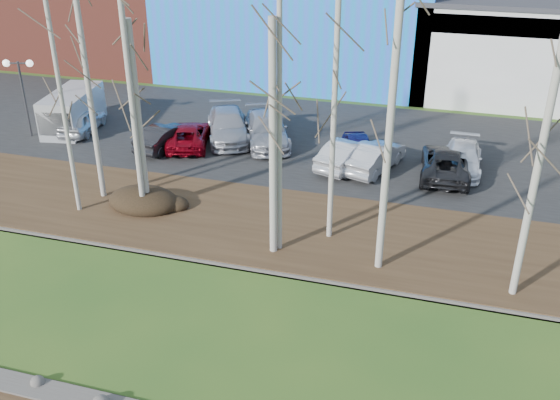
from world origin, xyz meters
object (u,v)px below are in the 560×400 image
(car_1, at_px, (166,137))
(car_5, at_px, (375,157))
(van_grey, at_px, (71,111))
(car_2, at_px, (189,135))
(car_3, at_px, (228,125))
(car_8, at_px, (347,154))
(street_lamp, at_px, (20,77))
(car_4, at_px, (359,150))
(car_9, at_px, (266,129))
(car_6, at_px, (445,163))
(car_7, at_px, (463,158))
(car_0, at_px, (82,121))

(car_1, height_order, car_5, car_5)
(van_grey, bearing_deg, car_2, -14.12)
(car_3, xyz_separation_m, car_8, (7.39, -2.07, -0.07))
(street_lamp, height_order, car_4, street_lamp)
(car_4, relative_size, car_9, 0.74)
(car_2, distance_m, car_6, 14.06)
(street_lamp, bearing_deg, car_2, -8.19)
(street_lamp, distance_m, car_2, 10.10)
(car_3, distance_m, car_6, 12.48)
(car_7, xyz_separation_m, van_grey, (-22.73, -0.35, 0.46))
(car_9, xyz_separation_m, van_grey, (-11.89, -1.14, 0.31))
(car_4, distance_m, car_8, 0.93)
(car_2, height_order, car_4, car_4)
(van_grey, bearing_deg, car_7, -9.17)
(car_7, bearing_deg, car_8, -168.03)
(street_lamp, height_order, car_8, street_lamp)
(car_0, relative_size, car_3, 0.74)
(car_1, height_order, van_grey, van_grey)
(car_8, bearing_deg, car_3, 1.90)
(car_3, relative_size, car_9, 1.00)
(car_1, bearing_deg, van_grey, 1.63)
(car_5, xyz_separation_m, car_6, (3.54, 0.25, -0.03))
(car_6, bearing_deg, car_1, -1.02)
(car_5, bearing_deg, street_lamp, 19.71)
(car_2, distance_m, car_7, 14.91)
(car_1, bearing_deg, car_6, -166.09)
(car_3, bearing_deg, car_2, -159.35)
(car_9, relative_size, van_grey, 1.03)
(car_1, bearing_deg, street_lamp, 15.08)
(street_lamp, distance_m, van_grey, 3.44)
(car_4, relative_size, car_8, 0.91)
(street_lamp, relative_size, car_9, 0.81)
(car_1, bearing_deg, car_2, -137.59)
(car_6, distance_m, van_grey, 21.92)
(street_lamp, height_order, car_6, street_lamp)
(street_lamp, relative_size, car_6, 0.88)
(car_2, xyz_separation_m, car_7, (14.88, 0.91, 0.02))
(street_lamp, relative_size, car_8, 1.01)
(car_2, bearing_deg, car_9, -173.82)
(car_0, distance_m, car_1, 5.95)
(car_3, relative_size, car_6, 1.08)
(car_9, height_order, van_grey, van_grey)
(street_lamp, height_order, car_1, street_lamp)
(car_1, relative_size, van_grey, 0.77)
(car_4, xyz_separation_m, car_5, (0.95, -0.80, 0.04))
(car_1, relative_size, car_7, 0.91)
(car_6, bearing_deg, car_9, -13.34)
(car_1, distance_m, car_4, 10.74)
(street_lamp, bearing_deg, car_5, -12.75)
(car_1, distance_m, car_8, 10.22)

